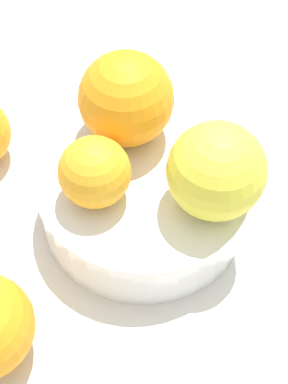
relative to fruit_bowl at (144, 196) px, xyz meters
The scene contains 5 objects.
ground_plane 3.78cm from the fruit_bowl, ahead, with size 110.00×110.00×2.00cm, color silver.
fruit_bowl is the anchor object (origin of this frame).
orange_in_bowl_0 9.26cm from the fruit_bowl, 67.57° to the right, with size 8.65×8.65×8.65cm, color orange.
orange_in_bowl_1 7.60cm from the fruit_bowl, 30.93° to the left, with size 6.17×6.17×6.17cm, color #F9A823.
orange_in_bowl_2 9.60cm from the fruit_bowl, 162.00° to the left, with size 8.23×8.23×8.23cm, color yellow.
Camera 1 is at (-3.18, 30.46, 45.41)cm, focal length 52.45 mm.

